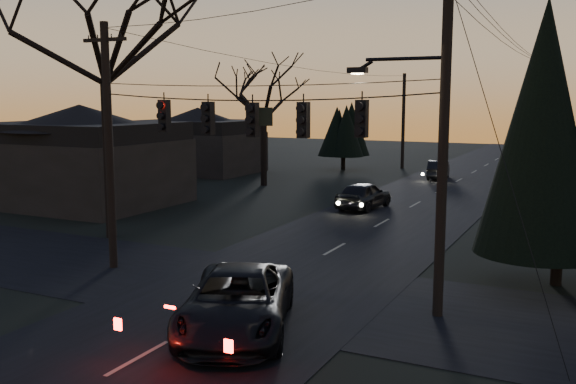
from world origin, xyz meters
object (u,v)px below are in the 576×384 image
at_px(utility_pole_far_l, 402,168).
at_px(bare_tree_left, 103,20).
at_px(sedan_oncoming_a, 364,195).
at_px(utility_pole_far_r, 537,189).
at_px(evergreen_right, 564,146).
at_px(sedan_oncoming_b, 438,170).
at_px(suv_near, 237,302).
at_px(utility_pole_right, 437,316).
at_px(utility_pole_left, 114,267).

distance_m(utility_pole_far_l, bare_tree_left, 33.59).
bearing_deg(sedan_oncoming_a, utility_pole_far_l, -74.29).
distance_m(utility_pole_far_r, evergreen_right, 23.95).
bearing_deg(sedan_oncoming_a, sedan_oncoming_b, -87.15).
relative_size(evergreen_right, suv_near, 1.38).
bearing_deg(utility_pole_far_r, utility_pole_far_l, 145.18).
relative_size(utility_pole_far_r, evergreen_right, 1.10).
distance_m(utility_pole_far_r, suv_near, 31.79).
distance_m(utility_pole_right, utility_pole_left, 11.50).
distance_m(utility_pole_far_r, bare_tree_left, 29.86).
bearing_deg(bare_tree_left, evergreen_right, 2.46).
xyz_separation_m(utility_pole_right, sedan_oncoming_b, (-7.07, 30.26, 0.67)).
height_order(utility_pole_left, sedan_oncoming_a, utility_pole_left).
bearing_deg(suv_near, utility_pole_far_l, 78.14).
height_order(utility_pole_right, sedan_oncoming_b, utility_pole_right).
xyz_separation_m(utility_pole_far_r, sedan_oncoming_a, (-7.66, -12.55, 0.74)).
relative_size(utility_pole_left, sedan_oncoming_b, 2.08).
bearing_deg(utility_pole_right, suv_near, -141.26).
xyz_separation_m(utility_pole_far_r, sedan_oncoming_b, (-7.07, 2.26, 0.67)).
bearing_deg(bare_tree_left, utility_pole_far_l, 83.75).
height_order(utility_pole_left, suv_near, utility_pole_left).
xyz_separation_m(bare_tree_left, evergreen_right, (17.73, 0.76, -4.67)).
xyz_separation_m(utility_pole_right, suv_near, (-4.34, -3.48, 0.78)).
bearing_deg(utility_pole_left, utility_pole_right, 0.00).
bearing_deg(sedan_oncoming_a, utility_pole_left, 81.14).
height_order(utility_pole_left, utility_pole_far_r, same).
distance_m(sedan_oncoming_a, sedan_oncoming_b, 14.82).
xyz_separation_m(utility_pole_far_l, sedan_oncoming_b, (4.43, -5.74, 0.67)).
relative_size(utility_pole_right, utility_pole_far_r, 1.18).
xyz_separation_m(sedan_oncoming_a, sedan_oncoming_b, (0.59, 14.81, -0.07)).
bearing_deg(evergreen_right, bare_tree_left, -177.54).
distance_m(evergreen_right, sedan_oncoming_a, 15.45).
height_order(utility_pole_far_r, suv_near, utility_pole_far_r).
xyz_separation_m(utility_pole_far_l, evergreen_right, (14.22, -31.37, 4.47)).
height_order(utility_pole_right, evergreen_right, evergreen_right).
distance_m(evergreen_right, sedan_oncoming_b, 27.70).
xyz_separation_m(utility_pole_far_r, bare_tree_left, (-15.02, -24.14, 9.14)).
relative_size(utility_pole_far_r, suv_near, 1.51).
bearing_deg(sedan_oncoming_b, utility_pole_far_r, 152.85).
relative_size(utility_pole_left, bare_tree_left, 0.65).
height_order(bare_tree_left, sedan_oncoming_b, bare_tree_left).
xyz_separation_m(utility_pole_right, utility_pole_left, (-11.50, 0.00, 0.00)).
distance_m(utility_pole_right, evergreen_right, 6.98).
distance_m(evergreen_right, suv_near, 11.36).
bearing_deg(utility_pole_left, utility_pole_far_l, 90.00).
bearing_deg(sedan_oncoming_b, sedan_oncoming_a, 78.28).
xyz_separation_m(utility_pole_far_r, evergreen_right, (2.72, -23.37, 4.47)).
xyz_separation_m(utility_pole_right, utility_pole_far_r, (0.00, 28.00, 0.00)).
distance_m(suv_near, sedan_oncoming_b, 33.85).
relative_size(utility_pole_right, bare_tree_left, 0.77).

